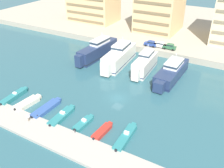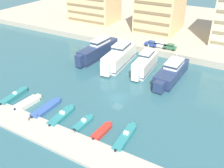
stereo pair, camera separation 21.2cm
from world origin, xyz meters
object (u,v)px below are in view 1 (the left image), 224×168
at_px(pedestrian_near_edge, 28,117).
at_px(car_white_left, 160,45).
at_px(motorboat_teal_center, 84,123).
at_px(motorboat_cream_left, 27,103).
at_px(car_green_mid_left, 170,46).
at_px(yacht_navy_far_left, 98,50).
at_px(yacht_ivory_left, 119,56).
at_px(motorboat_teal_center_left, 62,116).
at_px(motorboat_blue_mid_left, 46,108).
at_px(car_blue_far_left, 151,43).
at_px(motorboat_teal_far_left, 14,96).
at_px(yacht_ivory_mid_left, 145,64).
at_px(motorboat_red_center_right, 102,131).
at_px(motorboat_teal_mid_right, 126,137).
at_px(yacht_navy_center_left, 171,72).

bearing_deg(pedestrian_near_edge, car_white_left, 78.19).
bearing_deg(motorboat_teal_center, car_white_left, 89.81).
height_order(motorboat_cream_left, car_white_left, car_white_left).
bearing_deg(car_green_mid_left, yacht_navy_far_left, -146.19).
height_order(yacht_ivory_left, motorboat_teal_center_left, yacht_ivory_left).
distance_m(yacht_ivory_left, motorboat_blue_mid_left, 29.10).
relative_size(motorboat_cream_left, car_blue_far_left, 1.75).
bearing_deg(motorboat_teal_far_left, car_blue_far_left, 68.32).
distance_m(yacht_ivory_mid_left, motorboat_red_center_right, 28.97).
bearing_deg(yacht_ivory_mid_left, motorboat_teal_mid_right, -73.54).
xyz_separation_m(motorboat_teal_mid_right, car_green_mid_left, (-5.90, 42.72, 2.49)).
bearing_deg(motorboat_red_center_right, car_green_mid_left, 91.60).
xyz_separation_m(motorboat_teal_far_left, pedestrian_near_edge, (9.97, -4.98, 1.05)).
distance_m(yacht_navy_far_left, car_blue_far_left, 17.91).
bearing_deg(car_white_left, yacht_ivory_mid_left, -86.56).
height_order(yacht_navy_far_left, yacht_navy_center_left, yacht_navy_far_left).
xyz_separation_m(yacht_ivory_left, yacht_navy_center_left, (16.46, -0.97, -0.69)).
xyz_separation_m(yacht_navy_far_left, car_blue_far_left, (12.88, 12.43, 0.60)).
height_order(motorboat_teal_far_left, motorboat_teal_mid_right, motorboat_teal_mid_right).
bearing_deg(motorboat_cream_left, motorboat_blue_mid_left, 6.97).
xyz_separation_m(motorboat_teal_center, motorboat_red_center_right, (4.63, -0.30, 0.02)).
bearing_deg(car_blue_far_left, motorboat_blue_mid_left, -99.52).
xyz_separation_m(motorboat_red_center_right, car_white_left, (-4.49, 43.51, 2.60)).
bearing_deg(pedestrian_near_edge, yacht_ivory_mid_left, 71.82).
relative_size(motorboat_teal_mid_right, car_green_mid_left, 2.07).
bearing_deg(yacht_ivory_mid_left, motorboat_cream_left, -119.18).
xyz_separation_m(yacht_navy_center_left, car_blue_far_left, (-11.91, 14.57, 1.18)).
height_order(yacht_navy_center_left, motorboat_teal_center, yacht_navy_center_left).
xyz_separation_m(motorboat_teal_far_left, car_green_mid_left, (23.33, 43.11, 2.50)).
bearing_deg(motorboat_teal_far_left, motorboat_red_center_right, -0.58).
bearing_deg(yacht_navy_center_left, car_green_mid_left, 110.23).
relative_size(yacht_ivory_left, car_blue_far_left, 4.68).
distance_m(yacht_navy_far_left, motorboat_red_center_right, 36.76).
height_order(yacht_ivory_mid_left, car_blue_far_left, yacht_ivory_mid_left).
xyz_separation_m(yacht_navy_far_left, yacht_ivory_mid_left, (16.87, -1.79, -0.06)).
relative_size(yacht_navy_far_left, car_blue_far_left, 4.79).
bearing_deg(motorboat_blue_mid_left, motorboat_cream_left, -173.03).
bearing_deg(yacht_navy_far_left, car_white_left, 39.22).
bearing_deg(motorboat_teal_far_left, motorboat_teal_center, 0.14).
bearing_deg(car_white_left, motorboat_teal_center, -90.19).
bearing_deg(yacht_navy_center_left, yacht_ivory_left, 176.63).
bearing_deg(yacht_navy_far_left, motorboat_teal_far_left, -97.69).
height_order(motorboat_blue_mid_left, car_blue_far_left, car_blue_far_left).
relative_size(yacht_ivory_left, motorboat_teal_center_left, 2.39).
height_order(yacht_navy_center_left, car_blue_far_left, yacht_navy_center_left).
bearing_deg(motorboat_cream_left, motorboat_red_center_right, 0.63).
xyz_separation_m(yacht_ivory_mid_left, motorboat_blue_mid_left, (-11.12, -28.29, -1.95)).
height_order(motorboat_teal_far_left, pedestrian_near_edge, pedestrian_near_edge).
relative_size(motorboat_teal_center, motorboat_teal_mid_right, 0.69).
height_order(yacht_navy_far_left, car_green_mid_left, yacht_navy_far_left).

